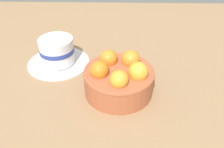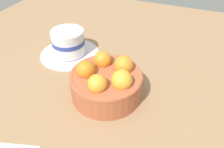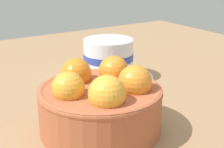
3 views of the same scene
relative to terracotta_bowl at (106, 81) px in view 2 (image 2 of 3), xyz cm
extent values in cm
cube|color=#997551|center=(0.04, 0.03, -5.44)|extent=(113.32, 117.71, 3.19)
cylinder|color=#AD5938|center=(0.04, 0.03, -0.98)|extent=(15.34, 15.34, 5.73)
torus|color=#AD5938|center=(0.04, 0.03, 1.49)|extent=(15.54, 15.54, 1.00)
sphere|color=orange|center=(-2.62, -3.33, 2.83)|extent=(4.21, 4.21, 4.21)
sphere|color=orange|center=(2.40, -3.54, 2.83)|extent=(4.02, 4.02, 4.02)
sphere|color=orange|center=(4.16, 1.17, 2.83)|extent=(4.02, 4.02, 4.02)
sphere|color=gold|center=(0.23, 4.30, 2.83)|extent=(3.85, 3.85, 3.85)
sphere|color=gold|center=(-3.97, 1.52, 2.83)|extent=(4.25, 4.25, 4.25)
cylinder|color=white|center=(16.13, -11.37, -3.54)|extent=(16.40, 16.40, 0.60)
cylinder|color=white|center=(16.13, -11.37, 0.08)|extent=(8.85, 8.85, 6.64)
cylinder|color=#2D4299|center=(16.13, -11.37, 0.31)|extent=(9.01, 9.01, 1.20)
camera|label=1|loc=(0.57, 41.90, 31.65)|focal=38.15mm
camera|label=2|loc=(-14.68, 33.29, 30.85)|focal=35.69mm
camera|label=3|loc=(-33.62, 20.09, 17.19)|focal=54.73mm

